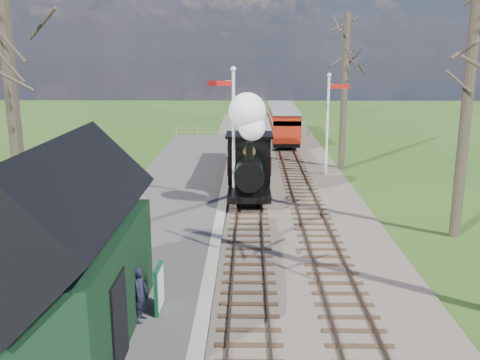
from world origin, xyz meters
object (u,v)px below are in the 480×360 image
at_px(locomotive, 249,155).
at_px(person, 140,294).
at_px(semaphore_far, 329,117).
at_px(semaphore_near, 232,127).
at_px(station_shed, 61,257).
at_px(red_carriage_b, 281,118).
at_px(red_carriage_a, 285,127).
at_px(sign_board, 159,288).
at_px(bench, 128,284).
at_px(coach, 249,145).

xyz_separation_m(locomotive, person, (-2.71, -11.59, -1.36)).
bearing_deg(semaphore_far, semaphore_near, -130.60).
height_order(station_shed, red_carriage_b, station_shed).
relative_size(locomotive, red_carriage_a, 0.99).
xyz_separation_m(semaphore_near, sign_board, (-1.57, -10.55, -2.80)).
bearing_deg(sign_board, semaphore_far, 67.91).
xyz_separation_m(station_shed, red_carriage_a, (6.90, 27.46, -0.78)).
xyz_separation_m(locomotive, sign_board, (-2.33, -11.02, -1.46)).
height_order(red_carriage_a, bench, red_carriage_a).
bearing_deg(red_carriage_a, sign_board, -100.76).
bearing_deg(red_carriage_a, station_shed, -104.10).
bearing_deg(coach, sign_board, -97.81).
bearing_deg(semaphore_far, person, -112.52).
bearing_deg(coach, semaphore_near, -96.71).
bearing_deg(station_shed, bench, 67.85).
bearing_deg(person, coach, 1.02).
height_order(semaphore_near, red_carriage_b, semaphore_near).
bearing_deg(locomotive, person, -103.18).
bearing_deg(bench, sign_board, -40.59).
bearing_deg(person, sign_board, -24.07).
height_order(locomotive, red_carriage_b, locomotive).
relative_size(semaphore_far, coach, 0.72).
relative_size(semaphore_far, sign_board, 4.59).
xyz_separation_m(semaphore_near, bench, (-2.59, -9.69, -3.07)).
bearing_deg(locomotive, semaphore_near, -148.55).
bearing_deg(bench, locomotive, 71.77).
distance_m(locomotive, person, 11.98).
bearing_deg(semaphore_near, person, -99.98).
xyz_separation_m(station_shed, bench, (0.94, 2.32, -1.72)).
distance_m(red_carriage_b, person, 32.53).
height_order(coach, sign_board, coach).
relative_size(semaphore_near, locomotive, 1.25).
xyz_separation_m(red_carriage_b, bench, (-5.95, -30.65, -0.94)).
relative_size(station_shed, bench, 4.62).
xyz_separation_m(semaphore_far, person, (-7.10, -17.12, -2.43)).
distance_m(station_shed, red_carriage_a, 28.33).
relative_size(red_carriage_a, bench, 3.72).
height_order(semaphore_near, bench, semaphore_near).
relative_size(semaphore_near, bench, 4.56).
bearing_deg(semaphore_far, locomotive, -128.38).
xyz_separation_m(sign_board, person, (-0.38, -0.57, 0.10)).
bearing_deg(sign_board, red_carriage_b, 81.09).
xyz_separation_m(semaphore_far, locomotive, (-4.39, -5.54, -1.07)).
bearing_deg(person, locomotive, -3.39).
bearing_deg(person, red_carriage_a, -1.54).
bearing_deg(semaphore_far, red_carriage_b, 96.76).
bearing_deg(coach, red_carriage_a, 73.76).
height_order(semaphore_far, red_carriage_b, semaphore_far).
xyz_separation_m(coach, sign_board, (-2.34, -17.09, -0.84)).
bearing_deg(sign_board, locomotive, 78.05).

